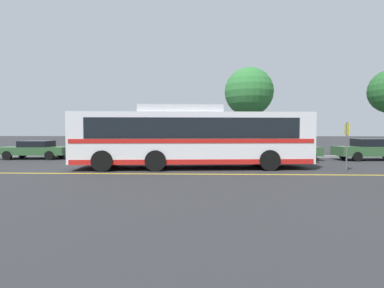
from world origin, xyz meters
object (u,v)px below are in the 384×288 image
parked_car_0 (36,149)px  bus_stop_sign (347,140)px  transit_bus (192,137)px  parked_car_4 (372,149)px  parked_car_1 (128,148)px  parked_car_3 (286,149)px  tree_0 (249,92)px  parked_car_2 (209,148)px

parked_car_0 → bus_stop_sign: (18.36, -5.73, 0.82)m
bus_stop_sign → parked_car_0: bearing=-112.1°
transit_bus → parked_car_4: (11.69, 4.80, -0.91)m
parked_car_4 → parked_car_1: bearing=-95.2°
parked_car_1 → parked_car_3: (10.72, -0.41, -0.02)m
parked_car_3 → parked_car_4: bearing=86.5°
parked_car_3 → tree_0: (-1.51, 6.56, 4.66)m
parked_car_0 → parked_car_1: (6.33, 0.27, 0.06)m
parked_car_2 → tree_0: size_ratio=0.59×
transit_bus → tree_0: (4.57, 11.27, 3.73)m
parked_car_1 → parked_car_0: bearing=89.0°
parked_car_2 → bus_stop_sign: size_ratio=1.91×
parked_car_0 → parked_car_2: (11.91, -0.08, 0.12)m
parked_car_4 → tree_0: bearing=-136.3°
parked_car_3 → bus_stop_sign: bearing=8.8°
parked_car_2 → transit_bus: bearing=-8.1°
parked_car_1 → parked_car_2: (5.58, -0.35, 0.06)m
tree_0 → bus_stop_sign: bearing=-76.9°
parked_car_3 → tree_0: tree_0 is taller
transit_bus → parked_car_0: size_ratio=2.69×
parked_car_0 → parked_car_4: bearing=-93.3°
tree_0 → transit_bus: bearing=-112.1°
transit_bus → parked_car_0: transit_bus is taller
parked_car_1 → parked_car_3: 10.72m
parked_car_2 → parked_car_4: parked_car_2 is taller
parked_car_1 → parked_car_4: bearing=-94.6°
parked_car_4 → tree_0: tree_0 is taller
transit_bus → bus_stop_sign: size_ratio=5.29×
bus_stop_sign → parked_car_1: bearing=-121.3°
parked_car_2 → parked_car_3: bearing=92.3°
parked_car_2 → tree_0: tree_0 is taller
transit_bus → parked_car_0: bearing=-118.6°
transit_bus → tree_0: size_ratio=1.64×
parked_car_2 → parked_car_4: bearing=93.1°
parked_car_0 → parked_car_1: parked_car_1 is taller
parked_car_3 → tree_0: 8.19m
parked_car_1 → parked_car_4: size_ratio=0.83×
parked_car_2 → bus_stop_sign: (6.45, -5.65, 0.70)m
parked_car_2 → parked_car_4: size_ratio=0.90×
transit_bus → parked_car_2: 4.94m
transit_bus → parked_car_3: transit_bus is taller
parked_car_2 → parked_car_3: size_ratio=1.02×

